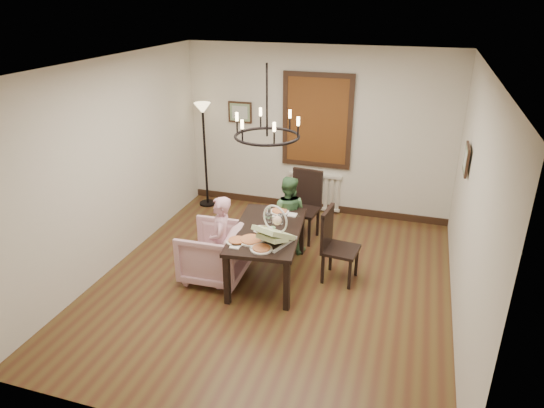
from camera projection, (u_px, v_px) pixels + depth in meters
The scene contains 17 objects.
room_shell at pixel (281, 174), 6.17m from camera, with size 4.51×5.00×2.81m.
dining_table at pixel (267, 235), 6.32m from camera, with size 1.03×1.61×0.71m.
chair_far at pixel (302, 207), 7.36m from camera, with size 0.48×0.48×1.08m, color black, non-canonical shape.
chair_right at pixel (341, 246), 6.30m from camera, with size 0.44×0.44×1.00m, color black, non-canonical shape.
armchair at pixel (214, 253), 6.40m from camera, with size 0.79×0.81×0.74m, color #D09FB0.
elderly_woman at pixel (221, 250), 6.19m from camera, with size 0.37×0.24×1.02m, color #D596A9.
seated_man at pixel (287, 220), 7.05m from camera, with size 0.47×0.36×0.96m, color #457546.
baby_bouncer at pixel (274, 231), 5.84m from camera, with size 0.38×0.52×0.34m, color beige, non-canonical shape.
salad_bowl at pixel (263, 231), 6.16m from camera, with size 0.28×0.28×0.07m, color white.
pizza_platter at pixel (251, 240), 5.96m from camera, with size 0.30×0.30×0.04m, color tan.
drinking_glass at pixel (269, 218), 6.43m from camera, with size 0.06×0.06×0.13m, color silver.
window_blinds at pixel (317, 121), 7.92m from camera, with size 1.00×0.03×1.40m, color brown.
radiator at pixel (315, 191), 8.44m from camera, with size 0.92×0.12×0.62m, color silver, non-canonical shape.
picture_back at pixel (240, 112), 8.28m from camera, with size 0.42×0.03×0.36m, color black.
picture_right at pixel (466, 159), 5.94m from camera, with size 0.42×0.03×0.36m, color black.
floor_lamp at pixel (205, 157), 8.45m from camera, with size 0.30×0.30×1.80m, color black, non-canonical shape.
chandelier at pixel (267, 136), 5.79m from camera, with size 0.80×0.80×0.04m, color black.
Camera 1 is at (1.61, -5.21, 3.52)m, focal length 32.00 mm.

